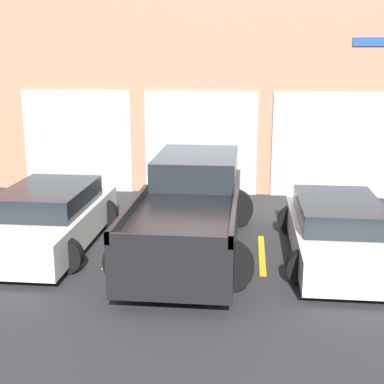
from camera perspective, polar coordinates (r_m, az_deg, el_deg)
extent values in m
plane|color=#2D2D30|center=(12.35, 0.61, -3.53)|extent=(28.00, 28.00, 0.00)
cube|color=#D17A5B|center=(15.09, 1.85, 10.22)|extent=(15.21, 0.60, 5.43)
cube|color=#ADADB2|center=(15.62, -12.09, 5.31)|extent=(3.12, 0.08, 2.86)
cube|color=#ADADB2|center=(14.92, 0.94, 5.21)|extent=(3.12, 0.08, 2.86)
cube|color=#ADADB2|center=(15.02, 14.49, 4.82)|extent=(3.12, 0.08, 2.86)
cube|color=#1E4799|center=(15.00, 18.51, 14.96)|extent=(0.90, 0.03, 0.22)
cube|color=black|center=(10.49, -0.29, -2.93)|extent=(1.88, 5.58, 0.87)
cube|color=#1E2328|center=(11.79, 0.53, 2.66)|extent=(1.73, 2.51, 0.59)
cube|color=black|center=(9.30, -6.68, -1.93)|extent=(0.08, 3.07, 0.18)
cube|color=black|center=(9.08, 4.49, -2.27)|extent=(0.08, 3.07, 0.18)
cube|color=black|center=(7.74, -2.55, -5.21)|extent=(1.88, 0.08, 0.18)
cylinder|color=black|center=(12.32, -3.24, -1.51)|extent=(0.86, 0.22, 0.86)
cylinder|color=black|center=(12.17, 4.51, -1.73)|extent=(0.86, 0.22, 0.86)
cylinder|color=black|center=(9.09, -6.76, -7.41)|extent=(0.86, 0.22, 0.86)
cylinder|color=black|center=(8.89, 3.85, -7.86)|extent=(0.86, 0.22, 0.86)
cube|color=white|center=(10.66, 15.31, -4.60)|extent=(1.74, 4.39, 0.56)
cube|color=#1E2328|center=(10.62, 15.39, -1.92)|extent=(1.53, 2.41, 0.41)
cylinder|color=black|center=(11.88, 10.65, -2.94)|extent=(0.62, 0.22, 0.62)
cylinder|color=black|center=(12.11, 17.83, -3.08)|extent=(0.62, 0.22, 0.62)
cylinder|color=black|center=(9.33, 11.91, -7.86)|extent=(0.62, 0.22, 0.62)
cube|color=white|center=(11.23, -15.05, -3.37)|extent=(1.78, 4.21, 0.64)
cube|color=#1E2328|center=(11.17, -15.04, -0.55)|extent=(1.56, 2.32, 0.44)
cylinder|color=black|center=(12.71, -16.22, -2.06)|extent=(0.66, 0.22, 0.66)
cylinder|color=black|center=(12.21, -9.43, -2.33)|extent=(0.66, 0.22, 0.66)
cylinder|color=black|center=(9.85, -13.43, -6.62)|extent=(0.66, 0.22, 0.66)
cube|color=gold|center=(10.95, -7.82, -6.01)|extent=(0.12, 2.20, 0.01)
cube|color=gold|center=(10.66, 7.47, -6.58)|extent=(0.12, 2.20, 0.01)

